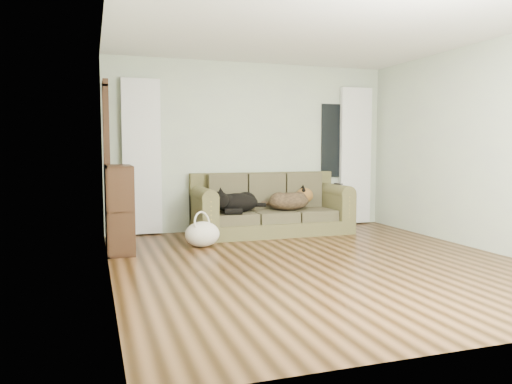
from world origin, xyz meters
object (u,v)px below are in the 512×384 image
object	(u,v)px
dog_shepherd	(290,200)
tote_bag	(202,235)
bookshelf	(119,211)
dog_black_lab	(235,203)
sofa	(272,204)

from	to	relation	value
dog_shepherd	tote_bag	bearing A→B (deg)	21.32
tote_bag	bookshelf	bearing A→B (deg)	176.79
bookshelf	dog_black_lab	bearing A→B (deg)	26.71
dog_shepherd	bookshelf	size ratio (longest dim) A/B	0.63
tote_bag	dog_black_lab	bearing A→B (deg)	45.57
sofa	bookshelf	world-z (taller)	bookshelf
sofa	dog_black_lab	xyz separation A→B (m)	(-0.59, -0.05, 0.03)
tote_bag	bookshelf	distance (m)	1.09
dog_shepherd	bookshelf	xyz separation A→B (m)	(-2.53, -0.60, 0.01)
dog_black_lab	dog_shepherd	world-z (taller)	dog_shepherd
dog_black_lab	bookshelf	xyz separation A→B (m)	(-1.65, -0.57, 0.02)
sofa	dog_shepherd	xyz separation A→B (m)	(0.29, -0.02, 0.04)
sofa	dog_black_lab	size ratio (longest dim) A/B	3.42
sofa	bookshelf	xyz separation A→B (m)	(-2.24, -0.62, 0.05)
dog_black_lab	bookshelf	world-z (taller)	bookshelf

